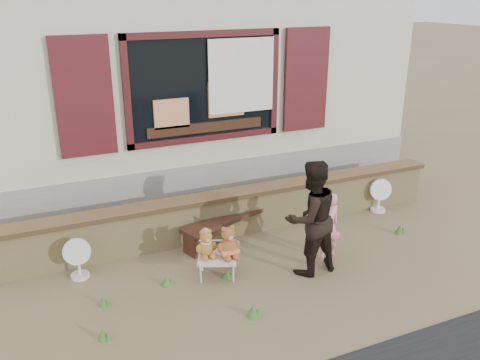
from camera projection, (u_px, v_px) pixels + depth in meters
name	position (u px, v px, depth m)	size (l,w,h in m)	color
ground	(258.00, 263.00, 6.86)	(80.00, 80.00, 0.00)	brown
shopfront	(160.00, 69.00, 9.99)	(8.04, 5.13, 4.00)	#C0B79B
brick_wall	(229.00, 212.00, 7.59)	(7.10, 0.36, 0.67)	tan
bench	(226.00, 223.00, 7.39)	(1.48, 0.76, 0.37)	black
folding_chair	(217.00, 258.00, 6.46)	(0.61, 0.58, 0.30)	beige
teddy_bear_left	(206.00, 243.00, 6.38)	(0.28, 0.24, 0.38)	brown
teddy_bear_right	(228.00, 241.00, 6.38)	(0.31, 0.27, 0.43)	brown
child	(328.00, 226.00, 6.87)	(0.35, 0.23, 0.95)	pink
adult	(311.00, 218.00, 6.42)	(0.74, 0.58, 1.53)	black
fan_left	(78.00, 258.00, 6.44)	(0.36, 0.24, 0.56)	silver
fan_right	(379.00, 195.00, 8.38)	(0.37, 0.24, 0.57)	white
grass_tufts	(233.00, 283.00, 6.27)	(4.66, 1.19, 0.16)	#3A6528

